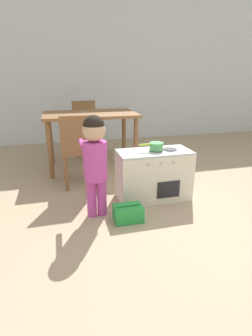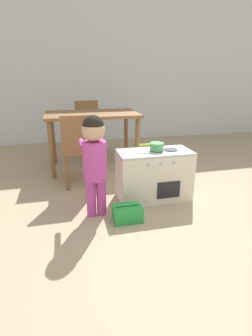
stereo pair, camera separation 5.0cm
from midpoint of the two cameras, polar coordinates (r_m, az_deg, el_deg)
The scene contains 9 objects.
ground_plane at distance 2.04m, azimuth 18.02°, elevation -17.31°, with size 16.00×16.00×0.00m, color tan.
wall_back at distance 5.03m, azimuth -2.81°, elevation 20.87°, with size 10.00×0.06×2.60m.
play_kitchen at distance 2.63m, azimuth 6.66°, elevation -1.54°, with size 0.72×0.36×0.50m.
toy_pot at distance 2.54m, azimuth 7.23°, elevation 4.76°, with size 0.24×0.13×0.07m.
child_figure at distance 2.20m, azimuth -6.25°, elevation 3.11°, with size 0.22×0.36×0.89m.
toy_basket at distance 2.28m, azimuth 0.94°, elevation -9.85°, with size 0.24×0.16×0.16m.
dining_table at distance 3.48m, azimuth -6.95°, elevation 10.24°, with size 1.17×0.74×0.73m.
dining_chair_near at distance 2.88m, azimuth -9.63°, elevation 4.13°, with size 0.36×0.36×0.81m.
dining_chair_far at distance 4.20m, azimuth -7.94°, elevation 9.10°, with size 0.36×0.36×0.81m.
Camera 2 is at (-0.92, -1.36, 1.19)m, focal length 28.00 mm.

